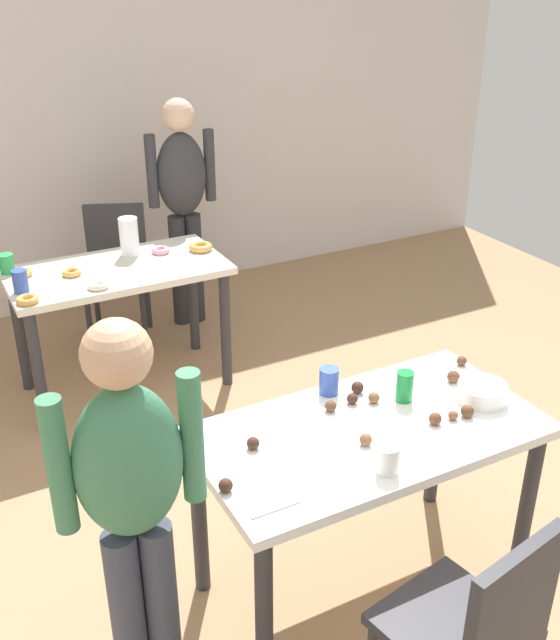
# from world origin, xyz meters

# --- Properties ---
(ground_plane) EXTENTS (6.40, 6.40, 0.00)m
(ground_plane) POSITION_xyz_m (0.00, 0.00, 0.00)
(ground_plane) COLOR #9E7A56
(wall_back) EXTENTS (6.40, 0.10, 2.60)m
(wall_back) POSITION_xyz_m (0.00, 3.20, 1.30)
(wall_back) COLOR silver
(wall_back) RESTS_ON ground_plane
(dining_table_near) EXTENTS (1.27, 0.67, 0.75)m
(dining_table_near) POSITION_xyz_m (-0.11, -0.08, 0.64)
(dining_table_near) COLOR white
(dining_table_near) RESTS_ON ground_plane
(dining_table_far) EXTENTS (1.18, 0.62, 0.75)m
(dining_table_far) POSITION_xyz_m (-0.47, 1.85, 0.63)
(dining_table_far) COLOR silver
(dining_table_far) RESTS_ON ground_plane
(chair_near_table) EXTENTS (0.47, 0.47, 0.87)m
(chair_near_table) POSITION_xyz_m (-0.20, -0.79, 0.50)
(chair_near_table) COLOR #2D2D33
(chair_near_table) RESTS_ON ground_plane
(chair_far_table) EXTENTS (0.52, 0.52, 0.87)m
(chair_far_table) POSITION_xyz_m (-0.29, 2.51, 0.50)
(chair_far_table) COLOR #2D2D33
(chair_far_table) RESTS_ON ground_plane
(person_girl_near) EXTENTS (0.46, 0.24, 1.44)m
(person_girl_near) POSITION_xyz_m (-1.03, -0.18, 0.85)
(person_girl_near) COLOR #383D4C
(person_girl_near) RESTS_ON ground_plane
(person_adult_far) EXTENTS (0.45, 0.22, 1.51)m
(person_adult_far) POSITION_xyz_m (0.18, 2.49, 0.90)
(person_adult_far) COLOR #28282D
(person_adult_far) RESTS_ON ground_plane
(mixing_bowl) EXTENTS (0.19, 0.19, 0.07)m
(mixing_bowl) POSITION_xyz_m (0.37, -0.13, 0.79)
(mixing_bowl) COLOR white
(mixing_bowl) RESTS_ON dining_table_near
(soda_can) EXTENTS (0.07, 0.07, 0.12)m
(soda_can) POSITION_xyz_m (0.11, 0.01, 0.81)
(soda_can) COLOR #198438
(soda_can) RESTS_ON dining_table_near
(fork_near) EXTENTS (0.17, 0.02, 0.01)m
(fork_near) POSITION_xyz_m (-0.62, -0.32, 0.75)
(fork_near) COLOR silver
(fork_near) RESTS_ON dining_table_near
(cup_near_0) EXTENTS (0.08, 0.08, 0.10)m
(cup_near_0) POSITION_xyz_m (-0.21, -0.32, 0.80)
(cup_near_0) COLOR white
(cup_near_0) RESTS_ON dining_table_near
(cup_near_1) EXTENTS (0.08, 0.08, 0.11)m
(cup_near_1) POSITION_xyz_m (-0.12, 0.19, 0.80)
(cup_near_1) COLOR #3351B2
(cup_near_1) RESTS_ON dining_table_near
(cake_ball_0) EXTENTS (0.05, 0.05, 0.05)m
(cake_ball_0) POSITION_xyz_m (0.36, 0.02, 0.78)
(cake_ball_0) COLOR brown
(cake_ball_0) RESTS_ON dining_table_near
(cake_ball_1) EXTENTS (0.04, 0.04, 0.04)m
(cake_ball_1) POSITION_xyz_m (-0.08, 0.08, 0.77)
(cake_ball_1) COLOR #3D2319
(cake_ball_1) RESTS_ON dining_table_near
(cake_ball_2) EXTENTS (0.04, 0.04, 0.04)m
(cake_ball_2) POSITION_xyz_m (0.48, 0.12, 0.77)
(cake_ball_2) COLOR brown
(cake_ball_2) RESTS_ON dining_table_near
(cake_ball_3) EXTENTS (0.05, 0.05, 0.05)m
(cake_ball_3) POSITION_xyz_m (-0.02, 0.14, 0.77)
(cake_ball_3) COLOR #3D2319
(cake_ball_3) RESTS_ON dining_table_near
(cake_ball_4) EXTENTS (0.04, 0.04, 0.04)m
(cake_ball_4) POSITION_xyz_m (-0.01, 0.05, 0.77)
(cake_ball_4) COLOR brown
(cake_ball_4) RESTS_ON dining_table_near
(cake_ball_5) EXTENTS (0.05, 0.05, 0.05)m
(cake_ball_5) POSITION_xyz_m (-0.19, -0.17, 0.77)
(cake_ball_5) COLOR brown
(cake_ball_5) RESTS_ON dining_table_near
(cake_ball_6) EXTENTS (0.05, 0.05, 0.05)m
(cake_ball_6) POSITION_xyz_m (0.24, -0.19, 0.77)
(cake_ball_6) COLOR brown
(cake_ball_6) RESTS_ON dining_table_near
(cake_ball_7) EXTENTS (0.05, 0.05, 0.05)m
(cake_ball_7) POSITION_xyz_m (-0.72, -0.16, 0.77)
(cake_ball_7) COLOR #3D2319
(cake_ball_7) RESTS_ON dining_table_near
(cake_ball_8) EXTENTS (0.05, 0.05, 0.05)m
(cake_ball_8) POSITION_xyz_m (0.11, -0.18, 0.77)
(cake_ball_8) COLOR brown
(cake_ball_8) RESTS_ON dining_table_near
(cake_ball_9) EXTENTS (0.04, 0.04, 0.04)m
(cake_ball_9) POSITION_xyz_m (0.19, -0.18, 0.77)
(cake_ball_9) COLOR brown
(cake_ball_9) RESTS_ON dining_table_near
(cake_ball_10) EXTENTS (0.05, 0.05, 0.05)m
(cake_ball_10) POSITION_xyz_m (-0.54, -0.00, 0.77)
(cake_ball_10) COLOR #3D2319
(cake_ball_10) RESTS_ON dining_table_near
(cake_ball_11) EXTENTS (0.04, 0.04, 0.04)m
(cake_ball_11) POSITION_xyz_m (-0.18, 0.08, 0.77)
(cake_ball_11) COLOR brown
(cake_ball_11) RESTS_ON dining_table_near
(pitcher_far) EXTENTS (0.11, 0.11, 0.22)m
(pitcher_far) POSITION_xyz_m (-0.34, 2.00, 0.86)
(pitcher_far) COLOR white
(pitcher_far) RESTS_ON dining_table_far
(cup_far_0) EXTENTS (0.08, 0.08, 0.10)m
(cup_far_0) POSITION_xyz_m (-1.01, 2.05, 0.80)
(cup_far_0) COLOR green
(cup_far_0) RESTS_ON dining_table_far
(cup_far_1) EXTENTS (0.08, 0.08, 0.12)m
(cup_far_1) POSITION_xyz_m (-0.99, 1.75, 0.81)
(cup_far_1) COLOR #3351B2
(cup_far_1) RESTS_ON dining_table_far
(donut_far_0) EXTENTS (0.11, 0.11, 0.03)m
(donut_far_0) POSITION_xyz_m (-0.18, 1.95, 0.77)
(donut_far_0) COLOR pink
(donut_far_0) RESTS_ON dining_table_far
(donut_far_1) EXTENTS (0.11, 0.11, 0.03)m
(donut_far_1) POSITION_xyz_m (-0.99, 1.60, 0.77)
(donut_far_1) COLOR gold
(donut_far_1) RESTS_ON dining_table_far
(donut_far_2) EXTENTS (0.10, 0.10, 0.03)m
(donut_far_2) POSITION_xyz_m (-0.71, 1.85, 0.77)
(donut_far_2) COLOR gold
(donut_far_2) RESTS_ON dining_table_far
(donut_far_3) EXTENTS (0.14, 0.14, 0.04)m
(donut_far_3) POSITION_xyz_m (0.04, 1.88, 0.77)
(donut_far_3) COLOR gold
(donut_far_3) RESTS_ON dining_table_far
(donut_far_4) EXTENTS (0.10, 0.10, 0.03)m
(donut_far_4) POSITION_xyz_m (-0.94, 1.97, 0.77)
(donut_far_4) COLOR gold
(donut_far_4) RESTS_ON dining_table_far
(donut_far_5) EXTENTS (0.11, 0.11, 0.03)m
(donut_far_5) POSITION_xyz_m (-0.63, 1.62, 0.77)
(donut_far_5) COLOR white
(donut_far_5) RESTS_ON dining_table_far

